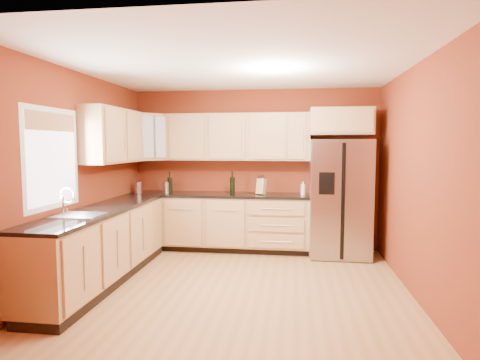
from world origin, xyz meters
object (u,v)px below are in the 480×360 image
at_px(refrigerator, 339,198).
at_px(knife_block, 261,186).
at_px(soap_dispenser, 303,188).
at_px(canister_left, 139,187).
at_px(wine_bottle_a, 170,182).

xyz_separation_m(refrigerator, knife_block, (-1.20, 0.05, 0.15)).
distance_m(refrigerator, knife_block, 1.21).
bearing_deg(knife_block, soap_dispenser, 24.61).
bearing_deg(knife_block, refrigerator, 18.66).
bearing_deg(canister_left, refrigerator, 0.18).
bearing_deg(soap_dispenser, knife_block, -176.63).
height_order(refrigerator, knife_block, refrigerator).
relative_size(refrigerator, soap_dispenser, 8.79).
height_order(refrigerator, canister_left, refrigerator).
bearing_deg(refrigerator, soap_dispenser, 170.47).
bearing_deg(soap_dispenser, wine_bottle_a, -179.27).
distance_m(wine_bottle_a, knife_block, 1.50).
distance_m(wine_bottle_a, soap_dispenser, 2.15).
bearing_deg(refrigerator, wine_bottle_a, 178.62).
distance_m(refrigerator, soap_dispenser, 0.57).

